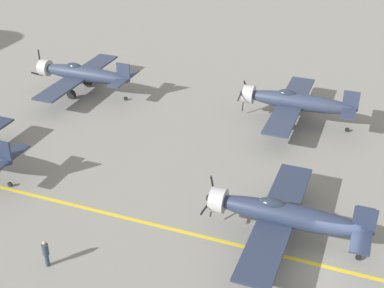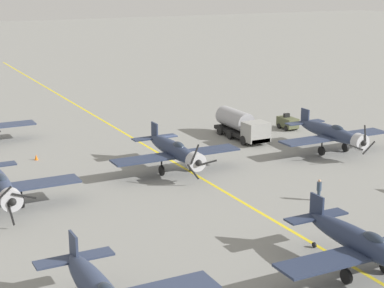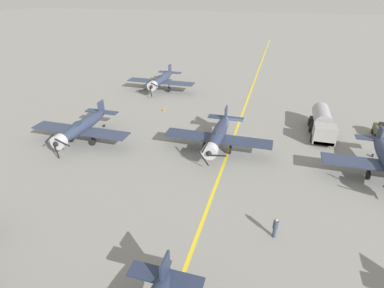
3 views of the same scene
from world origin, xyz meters
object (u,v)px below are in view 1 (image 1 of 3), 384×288
Objects in this scene: airplane_far_right at (81,74)px; airplane_mid_center at (283,215)px; airplane_mid_right at (295,102)px; ground_crew_walking at (46,253)px.

airplane_far_right is 27.09m from airplane_mid_center.
airplane_mid_center reaches higher than airplane_mid_right.
airplane_mid_center reaches higher than ground_crew_walking.
airplane_mid_right reaches higher than ground_crew_walking.
airplane_far_right reaches higher than airplane_mid_right.
ground_crew_walking is at bearing 105.36° from airplane_mid_center.
ground_crew_walking is (-6.82, 11.98, -1.05)m from airplane_mid_center.
airplane_far_right is at bearing 42.42° from airplane_mid_center.
airplane_far_right reaches higher than airplane_mid_center.
airplane_far_right is at bearing 26.19° from ground_crew_walking.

